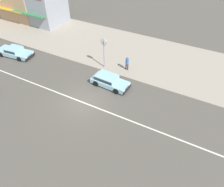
{
  "coord_description": "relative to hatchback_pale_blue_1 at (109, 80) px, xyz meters",
  "views": [
    {
      "loc": [
        9.37,
        -11.77,
        13.93
      ],
      "look_at": [
        2.25,
        1.58,
        0.8
      ],
      "focal_mm": 35.0,
      "sensor_mm": 36.0,
      "label": 1
    }
  ],
  "objects": [
    {
      "name": "shopfront_corner_warung",
      "position": [
        -20.11,
        9.11,
        1.91
      ],
      "size": [
        6.19,
        5.96,
        4.69
      ],
      "color": "tan",
      "rests_on": "kerb_strip"
    },
    {
      "name": "sedan_pale_blue_2",
      "position": [
        -12.79,
        -0.31,
        -0.05
      ],
      "size": [
        4.66,
        2.24,
        1.06
      ],
      "color": "#93C6D6",
      "rests_on": "ground"
    },
    {
      "name": "shopfront_mid_block",
      "position": [
        -16.51,
        9.13,
        2.06
      ],
      "size": [
        6.54,
        5.76,
        4.99
      ],
      "color": "#999EA8",
      "rests_on": "kerb_strip"
    },
    {
      "name": "kerb_strip",
      "position": [
        -0.91,
        6.84,
        -0.51
      ],
      "size": [
        68.0,
        10.0,
        0.15
      ],
      "primitive_type": "cube",
      "color": "#9E9384",
      "rests_on": "ground"
    },
    {
      "name": "pedestrian_near_clock",
      "position": [
        0.53,
        3.15,
        0.49
      ],
      "size": [
        0.34,
        0.34,
        1.6
      ],
      "color": "#333338",
      "rests_on": "kerb_strip"
    },
    {
      "name": "hatchback_pale_blue_1",
      "position": [
        0.0,
        0.0,
        0.0
      ],
      "size": [
        3.98,
        1.93,
        1.1
      ],
      "color": "#93C6D6",
      "rests_on": "ground"
    },
    {
      "name": "lane_centre_stripe",
      "position": [
        -0.91,
        -3.42,
        -0.59
      ],
      "size": [
        50.4,
        0.14,
        0.01
      ],
      "primitive_type": "cube",
      "color": "silver",
      "rests_on": "ground"
    },
    {
      "name": "ground_plane",
      "position": [
        -0.91,
        -3.42,
        -0.59
      ],
      "size": [
        160.0,
        160.0,
        0.0
      ],
      "primitive_type": "plane",
      "color": "#544F47"
    },
    {
      "name": "street_clock",
      "position": [
        -1.91,
        2.47,
        2.13
      ],
      "size": [
        0.69,
        0.22,
        3.41
      ],
      "color": "#9E9EA3",
      "rests_on": "kerb_strip"
    }
  ]
}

